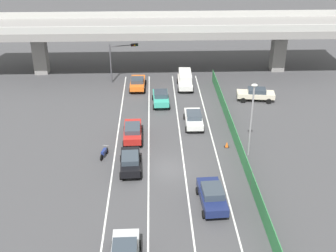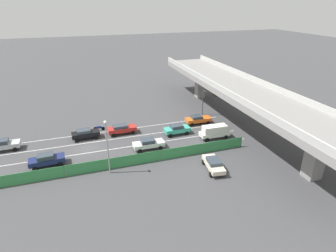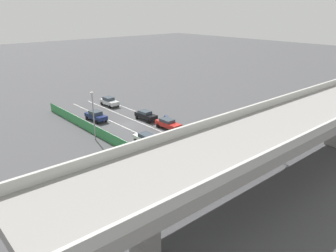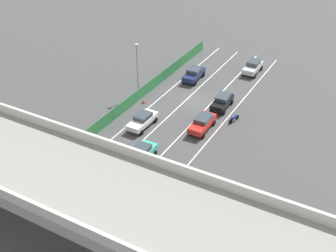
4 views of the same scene
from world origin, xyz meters
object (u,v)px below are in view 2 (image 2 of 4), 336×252
object	(u,v)px
traffic_light	(208,98)
street_lamp	(107,142)
car_sedan_navy	(47,159)
car_taxi_orange	(198,119)
car_hatchback_white	(148,143)
parked_sedan_cream	(213,164)
traffic_cone	(120,162)
car_taxi_teal	(177,129)
car_sedan_red	(122,129)
motorcycle	(99,128)
car_sedan_silver	(3,145)
car_sedan_black	(85,134)
car_van_white	(215,131)

from	to	relation	value
traffic_light	street_lamp	world-z (taller)	street_lamp
car_sedan_navy	car_taxi_orange	distance (m)	25.91
car_hatchback_white	parked_sedan_cream	xyz separation A→B (m)	(8.26, 6.62, -0.01)
parked_sedan_cream	car_hatchback_white	bearing A→B (deg)	-141.29
traffic_cone	traffic_light	bearing A→B (deg)	121.72
car_taxi_teal	car_sedan_navy	distance (m)	20.29
parked_sedan_cream	car_sedan_navy	bearing A→B (deg)	-111.18
car_sedan_red	traffic_cone	size ratio (longest dim) A/B	8.26
car_hatchback_white	motorcycle	distance (m)	11.09
car_hatchback_white	traffic_light	distance (m)	16.45
car_sedan_silver	traffic_light	distance (m)	34.42
motorcycle	street_lamp	size ratio (longest dim) A/B	0.26
car_sedan_silver	car_taxi_orange	distance (m)	31.40
car_taxi_orange	traffic_cone	world-z (taller)	car_taxi_orange
traffic_light	car_sedan_red	bearing A→B (deg)	-82.81
motorcycle	traffic_light	xyz separation A→B (m)	(0.53, 20.03, 3.32)
car_sedan_black	parked_sedan_cream	distance (m)	21.29
car_hatchback_white	car_van_white	xyz separation A→B (m)	(-0.14, 11.04, 0.34)
car_sedan_red	car_taxi_orange	size ratio (longest dim) A/B	1.02
car_taxi_teal	street_lamp	xyz separation A→B (m)	(8.14, -12.22, 3.50)
car_sedan_silver	traffic_light	xyz separation A→B (m)	(-2.22, 34.23, 2.82)
motorcycle	car_sedan_red	bearing A→B (deg)	52.62
car_sedan_navy	traffic_light	bearing A→B (deg)	107.50
car_sedan_red	motorcycle	size ratio (longest dim) A/B	2.45
car_van_white	car_taxi_teal	bearing A→B (deg)	-122.16
car_sedan_silver	car_sedan_navy	bearing A→B (deg)	43.96
motorcycle	traffic_light	bearing A→B (deg)	88.48
car_van_white	car_sedan_navy	bearing A→B (deg)	-89.21
car_sedan_silver	traffic_light	size ratio (longest dim) A/B	0.84
car_taxi_teal	car_sedan_silver	world-z (taller)	car_sedan_silver
motorcycle	traffic_cone	distance (m)	12.10
car_sedan_red	street_lamp	size ratio (longest dim) A/B	0.64
car_taxi_teal	car_sedan_navy	world-z (taller)	car_sedan_navy
car_sedan_red	parked_sedan_cream	size ratio (longest dim) A/B	0.99
car_van_white	car_hatchback_white	bearing A→B (deg)	-89.25
car_sedan_black	car_sedan_navy	xyz separation A→B (m)	(6.70, -5.44, 0.01)
car_sedan_black	car_sedan_silver	bearing A→B (deg)	-89.37
car_hatchback_white	motorcycle	world-z (taller)	car_hatchback_white
car_sedan_black	car_taxi_teal	bearing A→B (deg)	78.13
car_sedan_black	traffic_cone	bearing A→B (deg)	22.43
parked_sedan_cream	street_lamp	world-z (taller)	street_lamp
car_van_white	parked_sedan_cream	size ratio (longest dim) A/B	1.03
car_taxi_orange	street_lamp	world-z (taller)	street_lamp
car_sedan_black	car_sedan_silver	world-z (taller)	car_sedan_silver
car_sedan_black	traffic_cone	xyz separation A→B (m)	(9.39, 3.87, -0.66)
car_sedan_red	motorcycle	world-z (taller)	car_sedan_red
car_van_white	parked_sedan_cream	bearing A→B (deg)	-27.79
car_sedan_silver	motorcycle	bearing A→B (deg)	100.97
car_sedan_silver	car_van_white	size ratio (longest dim) A/B	0.92
traffic_light	street_lamp	bearing A→B (deg)	-56.59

